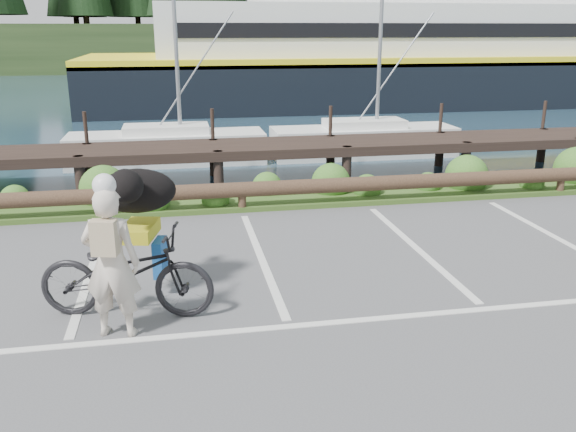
% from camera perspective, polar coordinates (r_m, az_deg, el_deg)
% --- Properties ---
extents(ground, '(72.00, 72.00, 0.00)m').
position_cam_1_polar(ground, '(7.92, -0.44, -9.01)').
color(ground, '#4C4C4E').
extents(harbor_backdrop, '(170.00, 160.00, 30.00)m').
position_cam_1_polar(harbor_backdrop, '(85.55, -9.87, 14.54)').
color(harbor_backdrop, '#1B3141').
rests_on(harbor_backdrop, ground).
extents(vegetation_strip, '(34.00, 1.60, 0.10)m').
position_cam_1_polar(vegetation_strip, '(12.83, -4.65, 1.52)').
color(vegetation_strip, '#3D5B21').
rests_on(vegetation_strip, ground).
extents(log_rail, '(32.00, 0.30, 0.60)m').
position_cam_1_polar(log_rail, '(12.18, -4.29, 0.42)').
color(log_rail, '#443021').
rests_on(log_rail, ground).
extents(bicycle, '(2.31, 1.23, 1.15)m').
position_cam_1_polar(bicycle, '(7.88, -14.89, -5.16)').
color(bicycle, black).
rests_on(bicycle, ground).
extents(cyclist, '(0.74, 0.57, 1.81)m').
position_cam_1_polar(cyclist, '(7.31, -16.20, -4.26)').
color(cyclist, beige).
rests_on(cyclist, ground).
extents(dog, '(0.71, 1.11, 0.59)m').
position_cam_1_polar(dog, '(8.25, -13.98, 2.29)').
color(dog, black).
rests_on(dog, bicycle).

